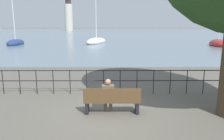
% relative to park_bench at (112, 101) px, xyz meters
% --- Properties ---
extents(ground_plane, '(1000.00, 1000.00, 0.00)m').
position_rel_park_bench_xyz_m(ground_plane, '(0.00, 0.06, -0.43)').
color(ground_plane, '#605B51').
extents(harbor_water, '(600.00, 300.00, 0.01)m').
position_rel_park_bench_xyz_m(harbor_water, '(0.00, 158.45, -0.43)').
color(harbor_water, slate).
rests_on(harbor_water, ground_plane).
extents(park_bench, '(1.86, 0.45, 0.90)m').
position_rel_park_bench_xyz_m(park_bench, '(0.00, 0.00, 0.00)').
color(park_bench, brown).
rests_on(park_bench, ground_plane).
extents(seated_person_left, '(0.39, 0.35, 1.17)m').
position_rel_park_bench_xyz_m(seated_person_left, '(-0.13, 0.08, 0.21)').
color(seated_person_left, brown).
rests_on(seated_person_left, ground_plane).
extents(promenade_railing, '(12.16, 0.04, 1.05)m').
position_rel_park_bench_xyz_m(promenade_railing, '(0.00, 2.18, 0.26)').
color(promenade_railing, black).
rests_on(promenade_railing, ground_plane).
extents(sailboat_1, '(3.01, 5.43, 11.34)m').
position_rel_park_bench_xyz_m(sailboat_1, '(15.89, 25.56, -0.09)').
color(sailboat_1, maroon).
rests_on(sailboat_1, ground_plane).
extents(sailboat_2, '(2.69, 5.62, 8.77)m').
position_rel_park_bench_xyz_m(sailboat_2, '(-15.27, 28.23, -0.14)').
color(sailboat_2, navy).
rests_on(sailboat_2, ground_plane).
extents(sailboat_3, '(4.32, 7.15, 8.51)m').
position_rel_park_bench_xyz_m(sailboat_3, '(-2.54, 30.85, -0.13)').
color(sailboat_3, white).
rests_on(sailboat_3, ground_plane).
extents(harbor_lighthouse, '(5.03, 5.03, 20.39)m').
position_rel_park_bench_xyz_m(harbor_lighthouse, '(-27.00, 136.59, 9.05)').
color(harbor_lighthouse, beige).
rests_on(harbor_lighthouse, ground_plane).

